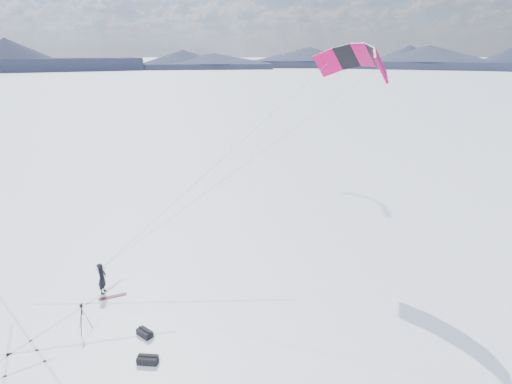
{
  "coord_description": "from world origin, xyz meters",
  "views": [
    {
      "loc": [
        6.33,
        -16.9,
        12.08
      ],
      "look_at": [
        7.29,
        5.57,
        4.66
      ],
      "focal_mm": 30.0,
      "sensor_mm": 36.0,
      "label": 1
    }
  ],
  "objects_px": {
    "snowboard": "(113,297)",
    "tripod": "(82,314)",
    "gear_bag_a": "(148,360)",
    "gear_bag_b": "(145,333)",
    "snowkiter": "(104,292)"
  },
  "relations": [
    {
      "from": "gear_bag_a",
      "to": "gear_bag_b",
      "type": "xyz_separation_m",
      "value": [
        -0.47,
        1.77,
        -0.01
      ]
    },
    {
      "from": "snowkiter",
      "to": "snowboard",
      "type": "height_order",
      "value": "snowkiter"
    },
    {
      "from": "tripod",
      "to": "snowkiter",
      "type": "bearing_deg",
      "value": 67.49
    },
    {
      "from": "snowboard",
      "to": "tripod",
      "type": "height_order",
      "value": "tripod"
    },
    {
      "from": "gear_bag_a",
      "to": "gear_bag_b",
      "type": "distance_m",
      "value": 1.84
    },
    {
      "from": "snowboard",
      "to": "tripod",
      "type": "distance_m",
      "value": 2.94
    },
    {
      "from": "tripod",
      "to": "gear_bag_b",
      "type": "height_order",
      "value": "tripod"
    },
    {
      "from": "snowboard",
      "to": "tripod",
      "type": "relative_size",
      "value": 1.0
    },
    {
      "from": "tripod",
      "to": "gear_bag_a",
      "type": "bearing_deg",
      "value": -58.72
    },
    {
      "from": "tripod",
      "to": "gear_bag_a",
      "type": "xyz_separation_m",
      "value": [
        3.29,
        -2.29,
        -0.72
      ]
    },
    {
      "from": "tripod",
      "to": "gear_bag_a",
      "type": "height_order",
      "value": "tripod"
    },
    {
      "from": "gear_bag_a",
      "to": "snowkiter",
      "type": "bearing_deg",
      "value": 129.42
    },
    {
      "from": "gear_bag_b",
      "to": "gear_bag_a",
      "type": "bearing_deg",
      "value": -33.85
    },
    {
      "from": "gear_bag_a",
      "to": "tripod",
      "type": "bearing_deg",
      "value": 153.19
    },
    {
      "from": "snowkiter",
      "to": "snowboard",
      "type": "xyz_separation_m",
      "value": [
        0.58,
        -0.46,
        0.02
      ]
    }
  ]
}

